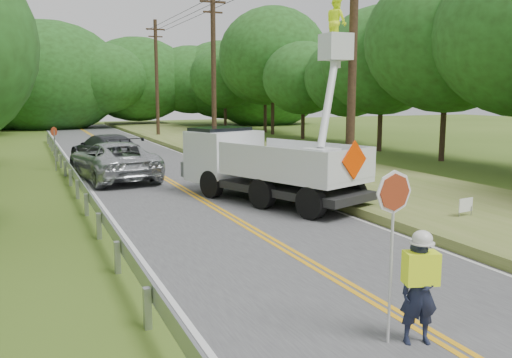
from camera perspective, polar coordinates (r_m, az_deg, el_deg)
name	(u,v)px	position (r m, az deg, el deg)	size (l,w,h in m)	color
ground	(390,311)	(10.09, 14.06, -13.45)	(140.00, 140.00, 0.00)	#3C5617
road	(179,187)	(22.44, -8.15, -0.81)	(7.20, 96.00, 0.03)	#444346
guardrail	(75,177)	(22.55, -18.69, 0.25)	(0.18, 48.00, 0.77)	#9A9CA1
utility_poles	(260,63)	(26.67, 0.47, 12.17)	(1.60, 43.30, 10.00)	black
tall_grass_verge	(328,173)	(25.19, 7.61, 0.60)	(7.00, 96.00, 0.30)	#586E28
treeline_right	(348,58)	(39.88, 9.69, 12.53)	(10.98, 53.59, 11.76)	#332319
treeline_horizon	(90,78)	(63.91, -17.21, 10.16)	(57.04, 14.90, 12.39)	#203F16
flagger	(419,283)	(8.64, 16.92, -10.50)	(1.09, 0.56, 2.69)	#191E33
bucket_truck	(258,156)	(19.54, 0.16, 2.49)	(4.96, 7.61, 7.04)	black
suv_silver	(113,161)	(24.68, -14.92, 1.90)	(2.84, 6.15, 1.71)	#B1B4B8
suv_darkgrey	(105,149)	(30.49, -15.70, 3.09)	(2.28, 5.61, 1.63)	#33353A
stop_sign_permanent	(55,142)	(28.53, -20.59, 3.66)	(0.35, 0.35, 2.20)	#9A9CA1
yard_sign	(466,206)	(16.71, 21.36, -2.69)	(0.57, 0.11, 0.83)	white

